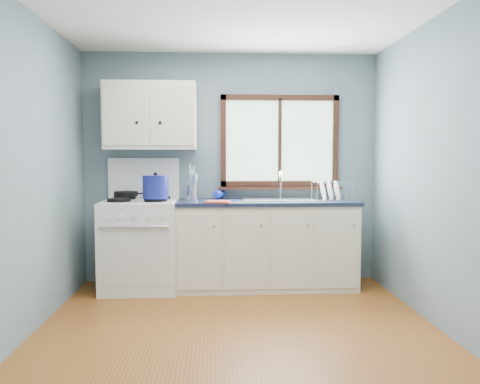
{
  "coord_description": "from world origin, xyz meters",
  "views": [
    {
      "loc": [
        -0.18,
        -3.36,
        1.35
      ],
      "look_at": [
        0.05,
        0.9,
        1.05
      ],
      "focal_mm": 35.0,
      "sensor_mm": 36.0,
      "label": 1
    }
  ],
  "objects": [
    {
      "name": "floor",
      "position": [
        0.0,
        0.0,
        -0.01
      ],
      "size": [
        3.2,
        3.6,
        0.02
      ],
      "primitive_type": "cube",
      "color": "#965420",
      "rests_on": "ground"
    },
    {
      "name": "wall_back",
      "position": [
        0.0,
        1.81,
        1.25
      ],
      "size": [
        3.2,
        0.02,
        2.5
      ],
      "primitive_type": "cube",
      "color": "slate",
      "rests_on": "ground"
    },
    {
      "name": "wall_front",
      "position": [
        0.0,
        -1.81,
        1.25
      ],
      "size": [
        3.2,
        0.02,
        2.5
      ],
      "primitive_type": "cube",
      "color": "slate",
      "rests_on": "ground"
    },
    {
      "name": "wall_left",
      "position": [
        -1.61,
        0.0,
        1.25
      ],
      "size": [
        0.02,
        3.6,
        2.5
      ],
      "primitive_type": "cube",
      "color": "slate",
      "rests_on": "ground"
    },
    {
      "name": "wall_right",
      "position": [
        1.61,
        0.0,
        1.25
      ],
      "size": [
        0.02,
        3.6,
        2.5
      ],
      "primitive_type": "cube",
      "color": "slate",
      "rests_on": "ground"
    },
    {
      "name": "gas_range",
      "position": [
        -0.95,
        1.47,
        0.49
      ],
      "size": [
        0.76,
        0.69,
        1.36
      ],
      "color": "white",
      "rests_on": "floor"
    },
    {
      "name": "base_cabinets",
      "position": [
        0.36,
        1.49,
        0.41
      ],
      "size": [
        1.85,
        0.6,
        0.88
      ],
      "color": "#EFE8CE",
      "rests_on": "floor"
    },
    {
      "name": "countertop",
      "position": [
        0.36,
        1.49,
        0.9
      ],
      "size": [
        1.89,
        0.64,
        0.04
      ],
      "primitive_type": "cube",
      "color": "black",
      "rests_on": "base_cabinets"
    },
    {
      "name": "sink",
      "position": [
        0.54,
        1.49,
        0.86
      ],
      "size": [
        0.84,
        0.46,
        0.44
      ],
      "color": "silver",
      "rests_on": "countertop"
    },
    {
      "name": "window",
      "position": [
        0.54,
        1.77,
        1.48
      ],
      "size": [
        1.36,
        0.1,
        1.03
      ],
      "color": "#9EC6A8",
      "rests_on": "wall_back"
    },
    {
      "name": "upper_cabinets",
      "position": [
        -0.85,
        1.63,
        1.8
      ],
      "size": [
        0.95,
        0.35,
        0.7
      ],
      "color": "#EFE8CE",
      "rests_on": "wall_back"
    },
    {
      "name": "skillet",
      "position": [
        -1.12,
        1.62,
        0.98
      ],
      "size": [
        0.4,
        0.31,
        0.05
      ],
      "rotation": [
        0.0,
        0.0,
        0.27
      ],
      "color": "black",
      "rests_on": "gas_range"
    },
    {
      "name": "stockpot",
      "position": [
        -0.77,
        1.32,
        1.08
      ],
      "size": [
        0.29,
        0.29,
        0.26
      ],
      "rotation": [
        0.0,
        0.0,
        -0.09
      ],
      "color": "navy",
      "rests_on": "gas_range"
    },
    {
      "name": "utensil_crock",
      "position": [
        -0.42,
        1.58,
        1.0
      ],
      "size": [
        0.13,
        0.13,
        0.4
      ],
      "rotation": [
        0.0,
        0.0,
        0.03
      ],
      "color": "silver",
      "rests_on": "countertop"
    },
    {
      "name": "thermos",
      "position": [
        -0.4,
        1.62,
        1.05
      ],
      "size": [
        0.06,
        0.06,
        0.27
      ],
      "primitive_type": "cylinder",
      "rotation": [
        0.0,
        0.0,
        -0.0
      ],
      "color": "silver",
      "rests_on": "countertop"
    },
    {
      "name": "soap_bottle",
      "position": [
        -0.17,
        1.64,
        1.05
      ],
      "size": [
        0.13,
        0.13,
        0.25
      ],
      "primitive_type": "imported",
      "rotation": [
        0.0,
        0.0,
        -0.41
      ],
      "color": "#1A39C1",
      "rests_on": "countertop"
    },
    {
      "name": "dish_towel",
      "position": [
        -0.15,
        1.26,
        0.93
      ],
      "size": [
        0.27,
        0.22,
        0.02
      ],
      "primitive_type": "cube",
      "rotation": [
        0.0,
        0.0,
        -0.23
      ],
      "color": "#E44D38",
      "rests_on": "countertop"
    },
    {
      "name": "dish_rack",
      "position": [
        1.04,
        1.49,
        0.97
      ],
      "size": [
        0.4,
        0.3,
        0.2
      ],
      "rotation": [
        0.0,
        0.0,
        -0.01
      ],
      "color": "silver",
      "rests_on": "countertop"
    }
  ]
}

